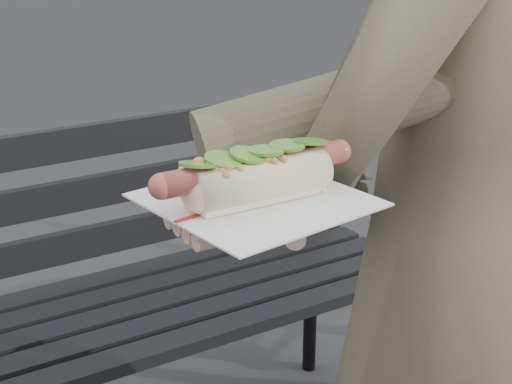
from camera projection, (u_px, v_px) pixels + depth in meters
park_bench at (99, 283)px, 1.84m from camera, size 1.50×0.44×0.88m
person at (446, 274)px, 1.15m from camera, size 0.71×0.56×1.71m
held_hotdog at (365, 115)px, 0.91m from camera, size 0.63×0.33×0.20m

